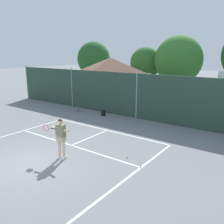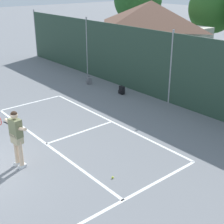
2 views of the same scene
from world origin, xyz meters
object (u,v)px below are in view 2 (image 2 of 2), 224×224
Objects in this scene: tennis_ball at (113,177)px; backpack_black at (122,90)px; backpack_grey at (89,81)px; tennis_player at (16,134)px.

backpack_black reaches higher than tennis_ball.
backpack_grey is 2.45m from backpack_black.
tennis_player reaches higher than backpack_grey.
tennis_player reaches higher than tennis_ball.
tennis_player is 4.01× the size of backpack_grey.
backpack_black is (2.43, 0.29, 0.00)m from backpack_grey.
tennis_player is 7.69m from backpack_black.
backpack_grey and backpack_black have the same top height.
tennis_player is at bearing -65.98° from backpack_black.
tennis_player is at bearing -142.96° from tennis_ball.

